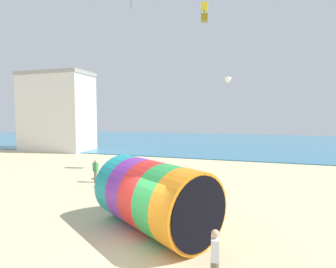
{
  "coord_description": "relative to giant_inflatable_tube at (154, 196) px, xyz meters",
  "views": [
    {
      "loc": [
        3.85,
        -7.85,
        4.84
      ],
      "look_at": [
        0.12,
        4.25,
        3.94
      ],
      "focal_mm": 28.0,
      "sensor_mm": 36.0,
      "label": 1
    }
  ],
  "objects": [
    {
      "name": "kite_white_delta",
      "position": [
        2.25,
        10.45,
        6.16
      ],
      "size": [
        0.85,
        0.85,
        1.04
      ],
      "color": "white"
    },
    {
      "name": "bystander_near_water",
      "position": [
        0.89,
        3.81,
        -0.57
      ],
      "size": [
        0.42,
        0.35,
        1.72
      ],
      "color": "black",
      "rests_on": "ground"
    },
    {
      "name": "sea",
      "position": [
        -0.14,
        38.19,
        -1.41
      ],
      "size": [
        120.0,
        40.0,
        0.1
      ],
      "primitive_type": "cube",
      "color": "teal",
      "rests_on": "ground"
    },
    {
      "name": "promenade_building",
      "position": [
        -21.57,
        19.91,
        3.88
      ],
      "size": [
        9.69,
        4.86,
        10.65
      ],
      "color": "silver",
      "rests_on": "ground"
    },
    {
      "name": "kite_handler",
      "position": [
        2.89,
        -3.0,
        -0.59
      ],
      "size": [
        0.26,
        0.38,
        1.69
      ],
      "color": "#726651",
      "rests_on": "ground"
    },
    {
      "name": "bystander_mid_beach",
      "position": [
        -6.79,
        6.18,
        -0.61
      ],
      "size": [
        0.4,
        0.29,
        1.67
      ],
      "color": "#726651",
      "rests_on": "ground"
    },
    {
      "name": "giant_inflatable_tube",
      "position": [
        0.0,
        0.0,
        0.0
      ],
      "size": [
        5.99,
        5.29,
        2.91
      ],
      "color": "teal",
      "rests_on": "ground"
    },
    {
      "name": "ground_plane",
      "position": [
        -0.14,
        -2.24,
        -1.46
      ],
      "size": [
        120.0,
        120.0,
        0.0
      ],
      "primitive_type": "plane",
      "color": "#CCBA8C"
    },
    {
      "name": "kite_yellow_box",
      "position": [
        -0.01,
        12.38,
        11.99
      ],
      "size": [
        0.61,
        0.61,
        1.58
      ],
      "color": "yellow"
    }
  ]
}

